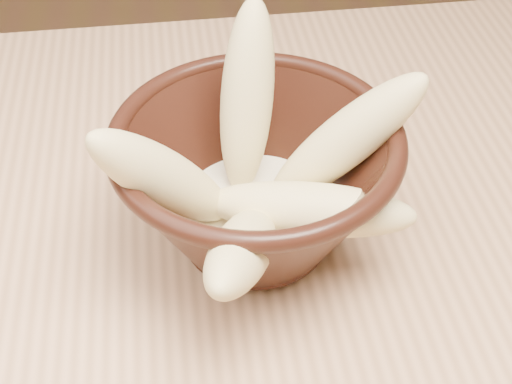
# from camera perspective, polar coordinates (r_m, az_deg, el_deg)

# --- Properties ---
(table) EXTENTS (1.20, 0.80, 0.75)m
(table) POSITION_cam_1_polar(r_m,az_deg,el_deg) (0.62, 15.30, -11.15)
(table) COLOR tan
(table) RESTS_ON ground
(bowl) EXTENTS (0.20, 0.20, 0.11)m
(bowl) POSITION_cam_1_polar(r_m,az_deg,el_deg) (0.51, -0.00, 0.78)
(bowl) COLOR black
(bowl) RESTS_ON table
(milk_puddle) EXTENTS (0.11, 0.11, 0.02)m
(milk_puddle) POSITION_cam_1_polar(r_m,az_deg,el_deg) (0.53, 0.00, -1.41)
(milk_puddle) COLOR #FBEFCA
(milk_puddle) RESTS_ON bowl
(banana_upright) EXTENTS (0.07, 0.09, 0.15)m
(banana_upright) POSITION_cam_1_polar(r_m,az_deg,el_deg) (0.51, -0.73, 7.49)
(banana_upright) COLOR #E1D185
(banana_upright) RESTS_ON bowl
(banana_left) EXTENTS (0.12, 0.09, 0.13)m
(banana_left) POSITION_cam_1_polar(r_m,az_deg,el_deg) (0.47, -7.30, 1.04)
(banana_left) COLOR #E1D185
(banana_left) RESTS_ON bowl
(banana_right) EXTENTS (0.13, 0.05, 0.13)m
(banana_right) POSITION_cam_1_polar(r_m,az_deg,el_deg) (0.50, 7.10, 4.06)
(banana_right) COLOR #E1D185
(banana_right) RESTS_ON bowl
(banana_across) EXTENTS (0.15, 0.08, 0.05)m
(banana_across) POSITION_cam_1_polar(r_m,az_deg,el_deg) (0.49, 4.22, -1.38)
(banana_across) COLOR #E1D185
(banana_across) RESTS_ON bowl
(banana_front) EXTENTS (0.08, 0.15, 0.10)m
(banana_front) POSITION_cam_1_polar(r_m,az_deg,el_deg) (0.45, -1.07, -4.61)
(banana_front) COLOR #E1D185
(banana_front) RESTS_ON bowl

